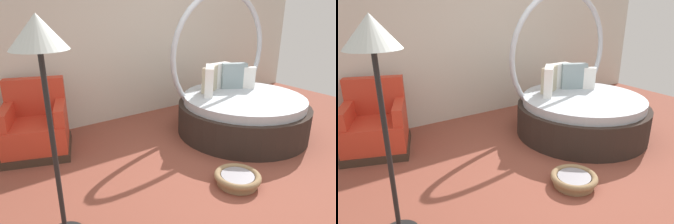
# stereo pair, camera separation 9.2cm
# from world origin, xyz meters

# --- Properties ---
(ground_plane) EXTENTS (8.00, 8.00, 0.02)m
(ground_plane) POSITION_xyz_m (0.00, 0.00, -0.01)
(ground_plane) COLOR brown
(back_wall) EXTENTS (8.00, 0.12, 2.78)m
(back_wall) POSITION_xyz_m (0.00, 2.45, 1.39)
(back_wall) COLOR beige
(back_wall) RESTS_ON ground_plane
(round_daybed) EXTENTS (1.93, 1.93, 2.09)m
(round_daybed) POSITION_xyz_m (0.95, 0.85, 0.40)
(round_daybed) COLOR #2D231E
(round_daybed) RESTS_ON ground_plane
(red_armchair) EXTENTS (1.02, 1.02, 0.94)m
(red_armchair) POSITION_xyz_m (-1.73, 1.90, 0.33)
(red_armchair) COLOR #38281E
(red_armchair) RESTS_ON ground_plane
(pet_basket) EXTENTS (0.51, 0.51, 0.13)m
(pet_basket) POSITION_xyz_m (-0.16, -0.19, 0.07)
(pet_basket) COLOR #8E704C
(pet_basket) RESTS_ON ground_plane
(floor_lamp) EXTENTS (0.40, 0.40, 1.82)m
(floor_lamp) POSITION_xyz_m (-1.96, 0.09, 1.53)
(floor_lamp) COLOR black
(floor_lamp) RESTS_ON ground_plane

